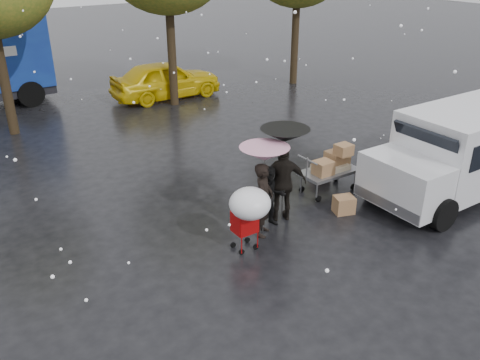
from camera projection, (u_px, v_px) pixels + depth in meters
ground at (279, 232)px, 11.29m from camera, size 90.00×90.00×0.00m
person_pink at (263, 200)px, 10.86m from camera, size 0.72×0.71×1.68m
person_middle at (270, 197)px, 11.23m from camera, size 0.86×0.77×1.45m
person_black at (283, 183)px, 11.42m from camera, size 1.17×0.85×1.84m
umbrella_pink at (264, 154)px, 10.40m from camera, size 1.05×1.05×2.05m
umbrella_black at (285, 135)px, 10.94m from camera, size 1.09×1.09×2.21m
vendor_cart at (332, 165)px, 12.85m from camera, size 1.52×0.80×1.27m
shopping_cart at (249, 207)px, 10.10m from camera, size 0.84×0.84×1.46m
white_van at (461, 151)px, 12.53m from camera, size 4.91×2.18×2.20m
box_ground_near at (344, 205)px, 12.00m from camera, size 0.55×0.49×0.41m
box_ground_far at (320, 172)px, 13.73m from camera, size 0.58×0.52×0.37m
yellow_taxi at (166, 80)px, 20.58m from camera, size 4.48×1.88×1.51m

